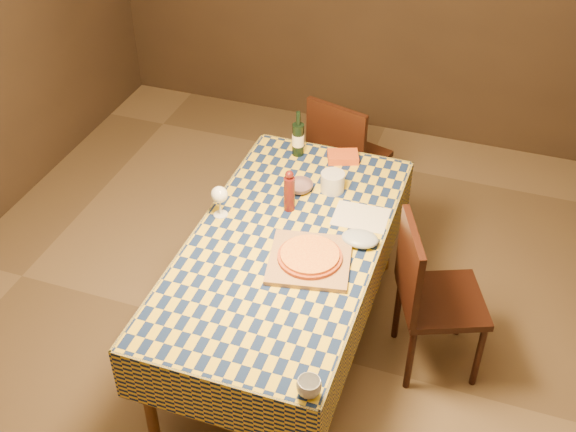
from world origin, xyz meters
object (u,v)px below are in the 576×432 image
Objects in this scene: bowl at (300,187)px; chair_right at (428,292)px; white_plate at (317,254)px; cutting_board at (310,260)px; wine_bottle at (298,139)px; dining_table at (285,254)px; pizza at (310,256)px; chair_far at (344,154)px.

bowl is 0.16× the size of chair_right.
cutting_board is at bearing -107.34° from white_plate.
wine_bottle is at bearing 145.35° from chair_right.
dining_table is 12.44× the size of bowl.
white_plate reaches higher than dining_table.
pizza is at bearing -107.34° from white_plate.
wine_bottle is (-0.35, 0.88, 0.09)m from cutting_board.
chair_far is (-0.19, 1.33, -0.26)m from cutting_board.
pizza is 1.47× the size of white_plate.
bowl is 0.84m from chair_far.
pizza is 1.37m from chair_far.
dining_table is 0.20m from white_plate.
white_plate is (0.37, -0.82, -0.10)m from wine_bottle.
pizza is at bearing -31.40° from dining_table.
pizza is 1.29× the size of wine_bottle.
white_plate is at bearing -80.81° from chair_far.
bowl is 0.89m from chair_right.
chair_right reaches higher than dining_table.
chair_far is 1.32m from chair_right.
chair_right is (0.54, 0.19, -0.25)m from white_plate.
white_plate is (0.02, 0.06, -0.03)m from pizza.
pizza is 0.68m from chair_right.
wine_bottle reaches higher than bowl.
wine_bottle is 0.30× the size of chair_right.
white_plate is at bearing -65.57° from wine_bottle.
chair_right is (0.92, -0.63, -0.35)m from wine_bottle.
wine_bottle reaches higher than chair_far.
pizza reaches higher than bowl.
wine_bottle is (-0.12, 0.34, 0.08)m from bowl.
pizza is 0.95m from wine_bottle.
white_plate is 0.27× the size of chair_far.
white_plate is at bearing -12.61° from dining_table.
white_plate is at bearing 72.66° from cutting_board.
pizza is 0.39× the size of chair_right.
dining_table is 5.07× the size of pizza.
chair_far is at bearing 98.01° from pizza.
chair_far reaches higher than dining_table.
wine_bottle reaches higher than white_plate.
pizza reaches higher than dining_table.
wine_bottle is at bearing 103.77° from dining_table.
cutting_board is 0.03m from pizza.
bowl is at bearing 113.20° from cutting_board.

